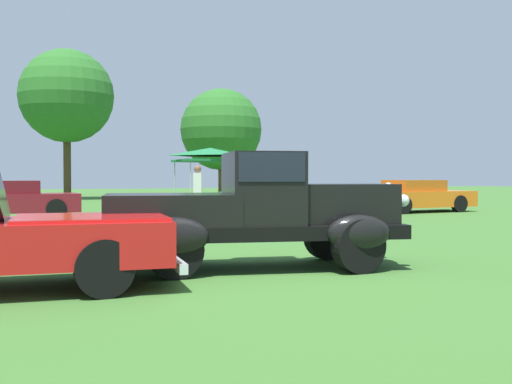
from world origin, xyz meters
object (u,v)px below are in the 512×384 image
(show_car_orange, at_px, (417,196))
(spectator_near_truck, at_px, (198,191))
(show_car_burgundy, at_px, (15,200))
(canopy_tent_left_field, at_px, (210,154))
(feature_pickup_truck, at_px, (257,210))
(show_car_teal, at_px, (275,198))

(show_car_orange, distance_m, spectator_near_truck, 9.28)
(show_car_burgundy, xyz_separation_m, canopy_tent_left_field, (8.67, 6.46, 1.82))
(show_car_burgundy, bearing_deg, canopy_tent_left_field, 36.68)
(feature_pickup_truck, bearing_deg, spectator_near_truck, 78.55)
(spectator_near_truck, relative_size, canopy_tent_left_field, 0.55)
(show_car_orange, relative_size, spectator_near_truck, 2.74)
(feature_pickup_truck, height_order, show_car_burgundy, feature_pickup_truck)
(feature_pickup_truck, bearing_deg, canopy_tent_left_field, 74.01)
(show_car_burgundy, height_order, show_car_orange, same)
(feature_pickup_truck, xyz_separation_m, spectator_near_truck, (1.87, 9.22, 0.05))
(feature_pickup_truck, xyz_separation_m, show_car_teal, (5.43, 11.49, -0.27))
(show_car_teal, xyz_separation_m, spectator_near_truck, (-3.56, -2.27, 0.31))
(canopy_tent_left_field, bearing_deg, show_car_orange, -56.64)
(show_car_burgundy, xyz_separation_m, show_car_teal, (8.62, -1.20, 0.00))
(show_car_teal, bearing_deg, show_car_burgundy, 172.09)
(feature_pickup_truck, distance_m, canopy_tent_left_field, 19.98)
(show_car_orange, bearing_deg, show_car_teal, 172.50)
(spectator_near_truck, distance_m, canopy_tent_left_field, 10.68)
(show_car_burgundy, height_order, spectator_near_truck, spectator_near_truck)
(show_car_burgundy, height_order, show_car_teal, same)
(feature_pickup_truck, distance_m, show_car_burgundy, 13.08)
(show_car_orange, bearing_deg, feature_pickup_truck, -135.68)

